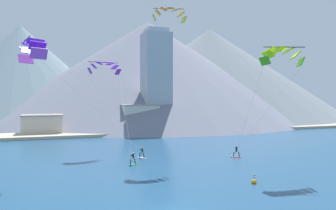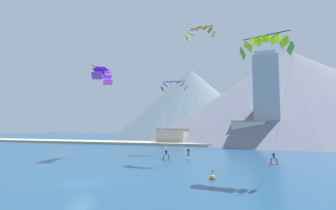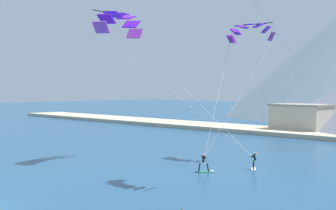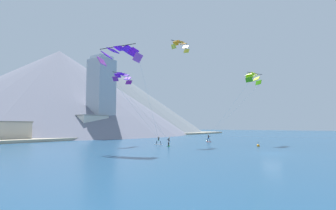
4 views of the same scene
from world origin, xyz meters
The scene contains 17 objects.
ground_plane centered at (0.00, 0.00, 0.00)m, with size 400.00×400.00×0.00m, color navy.
kitesurfer_near_lead centered at (17.57, 19.60, 0.55)m, with size 1.77×0.96×1.81m.
kitesurfer_near_trail centered at (1.74, 19.25, 0.54)m, with size 1.71×1.21×1.79m.
kitesurfer_mid_center centered at (3.90, 23.79, 0.50)m, with size 1.30×1.67×1.72m.
parafoil_kite_near_lead centered at (16.96, 8.31, 14.06)m, with size 5.66×12.31×13.70m.
parafoil_kite_near_trail centered at (-0.60, 29.51, 13.99)m, with size 5.48×11.52×13.53m.
parafoil_kite_mid_center centered at (-10.74, 19.32, 14.99)m, with size 16.59×7.88×14.72m.
parafoil_kite_distant_high_outer centered at (7.14, 20.17, 21.06)m, with size 4.99×1.80×2.08m.
race_marker_buoy centered at (11.45, 5.68, 0.16)m, with size 0.56×0.56×1.02m.
shoreline_strip centered at (0.00, 55.81, 0.35)m, with size 180.00×10.00×0.70m, color #BCAD8E.
shore_building_harbour_front centered at (-10.83, 59.25, 2.50)m, with size 9.33×6.85×4.97m.
shore_building_promenade_mid centered at (12.69, 57.69, 3.61)m, with size 9.62×5.00×7.20m.
shore_building_quay_east centered at (36.76, 59.88, 2.66)m, with size 6.33×5.95×5.31m.
shore_building_quay_west centered at (27.09, 60.36, 3.63)m, with size 9.29×6.35×7.24m.
highrise_tower centered at (17.64, 59.72, 13.41)m, with size 7.00×7.00×27.23m.
mountain_peak_central_summit centered at (58.84, 110.07, 19.88)m, with size 115.23×115.23×39.77m.
mountain_peak_east_shoulder centered at (28.66, 105.93, 19.94)m, with size 123.68×123.68×39.88m.
Camera 4 is at (-37.89, -10.82, 3.84)m, focal length 28.00 mm.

